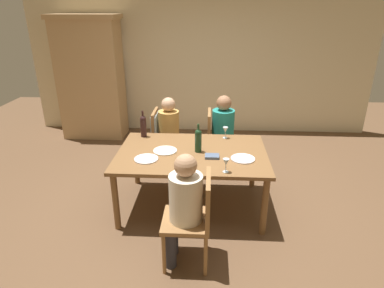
# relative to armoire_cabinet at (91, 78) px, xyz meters

# --- Properties ---
(ground_plane) EXTENTS (10.00, 10.00, 0.00)m
(ground_plane) POSITION_rel_armoire_cabinet_xyz_m (1.97, -2.33, -1.10)
(ground_plane) COLOR brown
(rear_room_partition) EXTENTS (6.40, 0.12, 2.70)m
(rear_room_partition) POSITION_rel_armoire_cabinet_xyz_m (1.97, 0.45, 0.25)
(rear_room_partition) COLOR beige
(rear_room_partition) RESTS_ON ground_plane
(armoire_cabinet) EXTENTS (1.18, 0.62, 2.18)m
(armoire_cabinet) POSITION_rel_armoire_cabinet_xyz_m (0.00, 0.00, 0.00)
(armoire_cabinet) COLOR tan
(armoire_cabinet) RESTS_ON ground_plane
(dining_table) EXTENTS (1.74, 1.17, 0.73)m
(dining_table) POSITION_rel_armoire_cabinet_xyz_m (1.97, -2.33, -0.44)
(dining_table) COLOR brown
(dining_table) RESTS_ON ground_plane
(chair_far_right) EXTENTS (0.44, 0.44, 0.92)m
(chair_far_right) POSITION_rel_armoire_cabinet_xyz_m (2.27, -1.37, -0.56)
(chair_far_right) COLOR olive
(chair_far_right) RESTS_ON ground_plane
(chair_near) EXTENTS (0.44, 0.44, 0.92)m
(chair_near) POSITION_rel_armoire_cabinet_xyz_m (2.06, -3.30, -0.56)
(chair_near) COLOR olive
(chair_near) RESTS_ON ground_plane
(chair_far_left) EXTENTS (0.46, 0.44, 0.92)m
(chair_far_left) POSITION_rel_armoire_cabinet_xyz_m (1.45, -1.37, -0.50)
(chair_far_left) COLOR olive
(chair_far_left) RESTS_ON ground_plane
(person_woman_host) EXTENTS (0.37, 0.32, 1.16)m
(person_woman_host) POSITION_rel_armoire_cabinet_xyz_m (2.39, -1.37, -0.43)
(person_woman_host) COLOR #33333D
(person_woman_host) RESTS_ON ground_plane
(person_man_bearded) EXTENTS (0.35, 0.31, 1.13)m
(person_man_bearded) POSITION_rel_armoire_cabinet_xyz_m (1.94, -3.30, -0.44)
(person_man_bearded) COLOR #33333D
(person_man_bearded) RESTS_ON ground_plane
(person_man_guest) EXTENTS (0.34, 0.30, 1.12)m
(person_man_guest) POSITION_rel_armoire_cabinet_xyz_m (1.60, -1.37, -0.45)
(person_man_guest) COLOR #33333D
(person_man_guest) RESTS_ON ground_plane
(wine_bottle_tall_green) EXTENTS (0.08, 0.08, 0.35)m
(wine_bottle_tall_green) POSITION_rel_armoire_cabinet_xyz_m (1.31, -1.88, -0.22)
(wine_bottle_tall_green) COLOR black
(wine_bottle_tall_green) RESTS_ON dining_table
(wine_bottle_dark_red) EXTENTS (0.08, 0.08, 0.34)m
(wine_bottle_dark_red) POSITION_rel_armoire_cabinet_xyz_m (2.04, -2.32, -0.22)
(wine_bottle_dark_red) COLOR #19381E
(wine_bottle_dark_red) RESTS_ON dining_table
(wine_glass_near_left) EXTENTS (0.07, 0.07, 0.15)m
(wine_glass_near_left) POSITION_rel_armoire_cabinet_xyz_m (2.34, -2.82, -0.26)
(wine_glass_near_left) COLOR silver
(wine_glass_near_left) RESTS_ON dining_table
(wine_glass_centre) EXTENTS (0.07, 0.07, 0.15)m
(wine_glass_centre) POSITION_rel_armoire_cabinet_xyz_m (2.37, -1.87, -0.26)
(wine_glass_centre) COLOR silver
(wine_glass_centre) RESTS_ON dining_table
(dinner_plate_host) EXTENTS (0.27, 0.27, 0.01)m
(dinner_plate_host) POSITION_rel_armoire_cabinet_xyz_m (2.55, -2.50, -0.36)
(dinner_plate_host) COLOR white
(dinner_plate_host) RESTS_ON dining_table
(dinner_plate_guest_left) EXTENTS (0.28, 0.28, 0.01)m
(dinner_plate_guest_left) POSITION_rel_armoire_cabinet_xyz_m (1.65, -2.34, -0.36)
(dinner_plate_guest_left) COLOR white
(dinner_plate_guest_left) RESTS_ON dining_table
(dinner_plate_guest_right) EXTENTS (0.27, 0.27, 0.01)m
(dinner_plate_guest_right) POSITION_rel_armoire_cabinet_xyz_m (1.47, -2.57, -0.36)
(dinner_plate_guest_right) COLOR white
(dinner_plate_guest_right) RESTS_ON dining_table
(folded_napkin) EXTENTS (0.16, 0.12, 0.03)m
(folded_napkin) POSITION_rel_armoire_cabinet_xyz_m (2.20, -2.48, -0.35)
(folded_napkin) COLOR #4C5B75
(folded_napkin) RESTS_ON dining_table
(handbag) EXTENTS (0.15, 0.29, 0.22)m
(handbag) POSITION_rel_armoire_cabinet_xyz_m (1.93, -1.37, -0.99)
(handbag) COLOR brown
(handbag) RESTS_ON ground_plane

